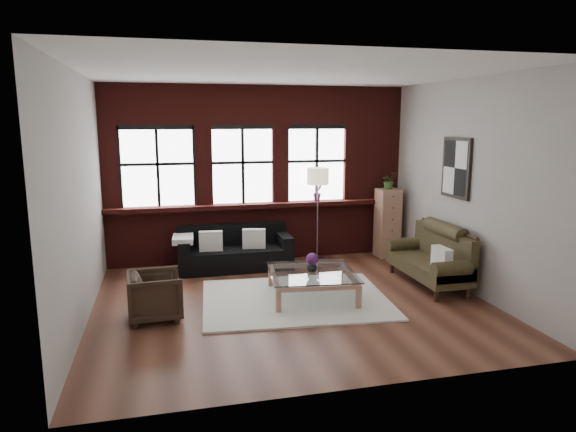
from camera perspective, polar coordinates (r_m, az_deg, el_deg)
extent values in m
plane|color=#502A1D|center=(7.48, 0.35, -9.55)|extent=(5.50, 5.50, 0.00)
plane|color=white|center=(7.05, 0.38, 15.66)|extent=(5.50, 5.50, 0.00)
plane|color=#A6A29B|center=(9.52, -3.31, 4.67)|extent=(5.50, 0.00, 5.50)
plane|color=#A6A29B|center=(4.74, 7.73, -1.35)|extent=(5.50, 0.00, 5.50)
plane|color=#A6A29B|center=(6.96, -22.18, 1.75)|extent=(0.00, 5.00, 5.00)
plane|color=#A6A29B|center=(8.20, 19.38, 3.15)|extent=(0.00, 5.00, 5.00)
cube|color=#4C1411|center=(9.45, -3.11, 1.20)|extent=(5.50, 0.30, 0.08)
cube|color=silver|center=(7.56, 0.80, -9.21)|extent=(2.82, 2.30, 0.03)
cube|color=silver|center=(8.88, -8.58, -2.76)|extent=(0.41, 0.17, 0.34)
cube|color=silver|center=(8.97, -3.80, -2.52)|extent=(0.42, 0.22, 0.34)
cube|color=silver|center=(7.90, 16.71, -4.56)|extent=(0.15, 0.38, 0.34)
imported|color=black|center=(7.01, -14.54, -8.57)|extent=(0.73, 0.72, 0.63)
imported|color=#B2B2B2|center=(7.51, 2.69, -5.63)|extent=(0.18, 0.18, 0.16)
sphere|color=#5D2264|center=(7.48, 2.70, -4.79)|extent=(0.18, 0.18, 0.18)
cube|color=#A37358|center=(9.96, 10.99, -0.76)|extent=(0.40, 0.40, 1.30)
imported|color=#2D5923|center=(9.83, 11.16, 3.89)|extent=(0.33, 0.29, 0.32)
imported|color=#5D2264|center=(9.65, 3.35, 2.65)|extent=(0.23, 0.21, 0.34)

